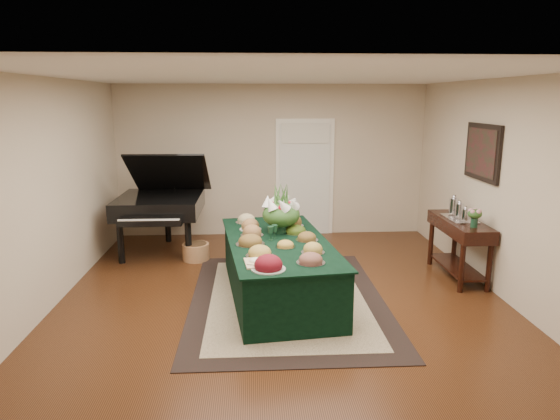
{
  "coord_description": "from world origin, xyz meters",
  "views": [
    {
      "loc": [
        -0.35,
        -5.93,
        2.45
      ],
      "look_at": [
        0.0,
        0.3,
        1.05
      ],
      "focal_mm": 32.0,
      "sensor_mm": 36.0,
      "label": 1
    }
  ],
  "objects": [
    {
      "name": "kitchen_doorway",
      "position": [
        0.6,
        2.97,
        1.02
      ],
      "size": [
        1.05,
        0.07,
        2.1
      ],
      "color": "white",
      "rests_on": "ground"
    },
    {
      "name": "tea_service",
      "position": [
        2.5,
        0.63,
        0.94
      ],
      "size": [
        0.34,
        0.58,
        0.3
      ],
      "color": "silver",
      "rests_on": "mahogany_sideboard"
    },
    {
      "name": "buffet_table",
      "position": [
        -0.04,
        0.01,
        0.37
      ],
      "size": [
        1.51,
        2.7,
        0.72
      ],
      "color": "black",
      "rests_on": "ground"
    },
    {
      "name": "cutting_board",
      "position": [
        -0.27,
        -0.84,
        0.76
      ],
      "size": [
        0.39,
        0.39,
        0.1
      ],
      "color": "tan",
      "rests_on": "buffet_table"
    },
    {
      "name": "ground",
      "position": [
        0.0,
        0.0,
        0.0
      ],
      "size": [
        6.0,
        6.0,
        0.0
      ],
      "primitive_type": "plane",
      "color": "black",
      "rests_on": "ground"
    },
    {
      "name": "area_rug",
      "position": [
        0.07,
        -0.12,
        0.01
      ],
      "size": [
        2.38,
        3.33,
        0.01
      ],
      "color": "black",
      "rests_on": "ground"
    },
    {
      "name": "wall_painting",
      "position": [
        2.72,
        0.55,
        1.75
      ],
      "size": [
        0.05,
        0.95,
        0.75
      ],
      "color": "black",
      "rests_on": "ground"
    },
    {
      "name": "wicker_basket",
      "position": [
        -1.24,
        1.52,
        0.13
      ],
      "size": [
        0.41,
        0.41,
        0.26
      ],
      "primitive_type": "cylinder",
      "color": "#9A663E",
      "rests_on": "ground"
    },
    {
      "name": "green_goblets",
      "position": [
        -0.1,
        0.08,
        0.81
      ],
      "size": [
        0.13,
        0.15,
        0.18
      ],
      "color": "#163723",
      "rests_on": "buffet_table"
    },
    {
      "name": "mahogany_sideboard",
      "position": [
        2.49,
        0.55,
        0.64
      ],
      "size": [
        0.45,
        1.32,
        0.83
      ],
      "color": "black",
      "rests_on": "ground"
    },
    {
      "name": "grand_piano",
      "position": [
        -1.82,
        1.96,
        0.81
      ],
      "size": [
        1.43,
        1.6,
        1.63
      ],
      "color": "black",
      "rests_on": "ground"
    },
    {
      "name": "food_platters",
      "position": [
        -0.08,
        -0.02,
        0.77
      ],
      "size": [
        1.06,
        2.4,
        0.14
      ],
      "color": "silver",
      "rests_on": "buffet_table"
    },
    {
      "name": "pink_bouquet",
      "position": [
        2.5,
        0.14,
        0.99
      ],
      "size": [
        0.2,
        0.2,
        0.26
      ],
      "color": "#163723",
      "rests_on": "mahogany_sideboard"
    },
    {
      "name": "floral_centerpiece",
      "position": [
        0.02,
        0.41,
        1.03
      ],
      "size": [
        0.52,
        0.52,
        0.52
      ],
      "color": "#163723",
      "rests_on": "buffet_table"
    }
  ]
}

